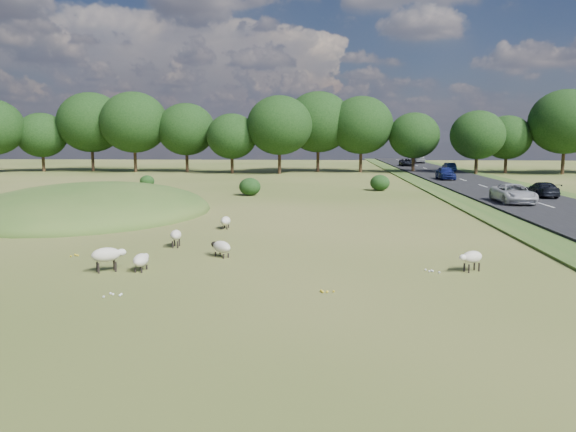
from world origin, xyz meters
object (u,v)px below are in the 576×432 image
Objects in this scene: car_0 at (449,167)px; car_2 at (542,189)px; sheep_1 at (141,260)px; car_3 at (446,173)px; sheep_4 at (471,257)px; car_7 at (418,159)px; car_4 at (406,162)px; sheep_5 at (221,247)px; car_1 at (513,193)px; sheep_0 at (176,235)px; sheep_3 at (107,255)px; sheep_2 at (225,221)px.

car_0 reaches higher than car_2.
car_3 reaches higher than sheep_1.
car_2 is (12.37, 25.62, 0.29)m from sheep_4.
car_7 reaches higher than sheep_4.
sheep_1 is at bearing 46.27° from car_2.
car_3 is at bearing -90.00° from car_4.
car_1 reaches higher than sheep_5.
car_0 is at bearing -134.19° from sheep_4.
sheep_3 is at bearing 158.62° from sheep_0.
car_3 is at bearing -78.51° from car_2.
sheep_1 is 0.23× the size of car_7.
sheep_2 is 0.24× the size of car_1.
car_1 is (18.65, 19.06, 0.51)m from sheep_5.
sheep_0 is 4.76m from sheep_1.
sheep_0 reaches higher than sheep_4.
car_3 is at bearing 90.00° from car_1.
sheep_1 is 0.23× the size of car_1.
sheep_5 is 0.22× the size of car_7.
sheep_4 is at bearing -100.95° from car_3.
sheep_5 is 61.74m from car_0.
car_7 reaches higher than sheep_0.
car_0 is at bearing -20.08° from sheep_1.
car_3 is at bearing -33.72° from sheep_0.
car_0 is 0.72× the size of car_7.
car_4 is (0.00, 30.10, -0.13)m from car_3.
car_4 is at bearing -13.30° from sheep_1.
sheep_0 is 60.82m from car_0.
car_0 reaches higher than sheep_1.
sheep_5 is (2.65, 2.70, 0.01)m from sheep_1.
sheep_0 is at bearing 42.79° from sheep_3.
car_0 is 0.90× the size of car_2.
car_0 is at bearing -75.61° from car_4.
sheep_4 is 22.83m from car_1.
car_1 is 53.26m from car_4.
sheep_3 is 90.25m from car_7.
sheep_3 reaches higher than sheep_2.
car_2 is at bearing -78.51° from car_3.
car_4 reaches higher than sheep_4.
sheep_5 is at bearing 46.34° from car_2.
car_4 reaches higher than sheep_0.
sheep_0 is 32.94m from car_2.
car_7 is at bearing 41.28° from sheep_3.
car_4 is (0.00, 53.26, -0.09)m from car_1.
sheep_5 is 0.30× the size of car_0.
sheep_3 is at bearing 80.08° from sheep_5.
sheep_3 is 4.88m from sheep_5.
car_2 is at bearing 90.00° from car_0.
sheep_0 is 27.16m from car_1.
sheep_1 is at bearing -105.85° from car_4.
car_1 is (22.55, 21.99, 0.29)m from sheep_3.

